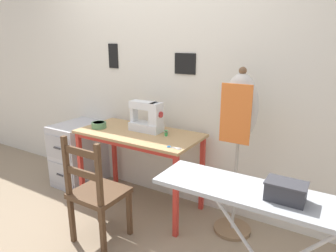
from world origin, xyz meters
name	(u,v)px	position (x,y,z in m)	size (l,w,h in m)	color
ground_plane	(122,219)	(0.00, 0.00, 0.00)	(14.00, 14.00, 0.00)	gray
wall_back	(159,75)	(0.00, 0.65, 1.28)	(10.00, 0.06, 2.55)	silver
sewing_table	(138,142)	(0.00, 0.28, 0.68)	(1.18, 0.59, 0.77)	tan
sewing_machine	(148,118)	(0.05, 0.36, 0.91)	(0.34, 0.15, 0.31)	white
fabric_bowl	(99,125)	(-0.43, 0.21, 0.80)	(0.14, 0.14, 0.06)	#56895B
scissors	(172,147)	(0.48, 0.09, 0.78)	(0.13, 0.04, 0.01)	silver
thread_spool_near_machine	(166,132)	(0.24, 0.39, 0.79)	(0.04, 0.04, 0.03)	green
thread_spool_mid_table	(166,134)	(0.28, 0.32, 0.80)	(0.03, 0.03, 0.04)	green
wooden_chair	(97,193)	(0.03, -0.33, 0.43)	(0.40, 0.38, 0.92)	#513823
filing_cabinet	(79,153)	(-0.92, 0.35, 0.35)	(0.41, 0.58, 0.71)	#B7B7BC
dress_form	(239,121)	(0.94, 0.36, 1.00)	(0.32, 0.32, 1.42)	#846647
ironing_board	(273,205)	(1.40, -0.49, 0.83)	(1.22, 0.32, 0.89)	#ADB2B7
storage_box	(286,191)	(1.46, -0.50, 0.93)	(0.19, 0.12, 0.09)	#333338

